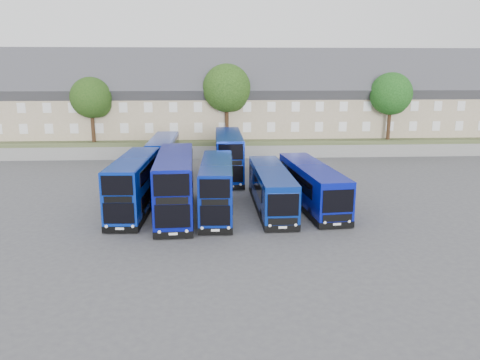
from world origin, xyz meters
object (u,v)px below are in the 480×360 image
object	(u,v)px
dd_front_mid	(175,186)
tree_mid	(228,90)
tree_west	(92,99)
coach_east_a	(271,189)
tree_far	(416,90)
dd_front_left	(135,186)
tree_east	(392,95)

from	to	relation	value
dd_front_mid	tree_mid	world-z (taller)	tree_mid
dd_front_mid	tree_mid	distance (m)	24.94
tree_west	dd_front_mid	bearing A→B (deg)	-64.01
coach_east_a	tree_far	distance (m)	38.07
coach_east_a	tree_mid	distance (m)	23.88
dd_front_left	tree_west	bearing A→B (deg)	112.64
tree_west	tree_far	world-z (taller)	tree_far
tree_west	tree_far	size ratio (longest dim) A/B	0.88
dd_front_mid	tree_far	size ratio (longest dim) A/B	1.29
tree_far	tree_east	bearing A→B (deg)	-130.60
tree_mid	tree_east	xyz separation A→B (m)	(20.00, -0.50, -0.68)
dd_front_left	tree_mid	world-z (taller)	tree_mid
tree_west	tree_east	xyz separation A→B (m)	(36.00, 0.00, 0.34)
tree_west	tree_east	size ratio (longest dim) A/B	0.94
dd_front_mid	tree_west	xyz separation A→B (m)	(-11.35, 23.28, 4.89)
dd_front_mid	tree_east	world-z (taller)	tree_east
dd_front_left	tree_mid	bearing A→B (deg)	73.91
coach_east_a	tree_east	size ratio (longest dim) A/B	1.39
dd_front_left	dd_front_mid	xyz separation A→B (m)	(3.10, -0.77, 0.17)
dd_front_left	tree_west	xyz separation A→B (m)	(-8.26, 22.52, 5.06)
tree_east	tree_far	size ratio (longest dim) A/B	0.94
tree_east	tree_far	xyz separation A→B (m)	(6.00, 7.00, 0.34)
dd_front_mid	tree_far	distance (m)	43.44
coach_east_a	tree_far	xyz separation A→B (m)	(23.47, 29.32, 6.21)
coach_east_a	tree_west	xyz separation A→B (m)	(-18.53, 22.32, 5.53)
tree_west	tree_east	bearing A→B (deg)	0.00
coach_east_a	tree_mid	world-z (taller)	tree_mid
coach_east_a	tree_mid	bearing A→B (deg)	95.43
coach_east_a	tree_east	world-z (taller)	tree_east
dd_front_left	tree_east	distance (m)	36.14
tree_west	tree_far	distance (m)	42.58
dd_front_left	tree_far	world-z (taller)	tree_far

